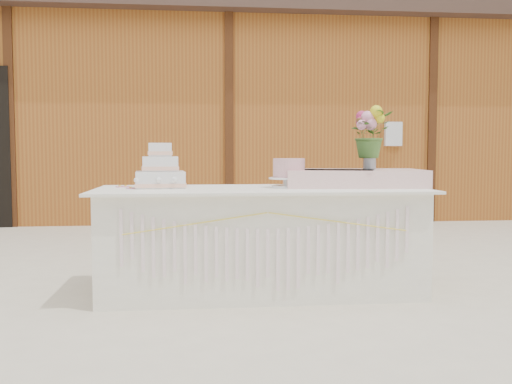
# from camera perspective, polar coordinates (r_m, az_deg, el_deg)

# --- Properties ---
(ground) EXTENTS (80.00, 80.00, 0.00)m
(ground) POSITION_cam_1_polar(r_m,az_deg,el_deg) (4.31, 0.42, -9.88)
(ground) COLOR beige
(ground) RESTS_ON ground
(barn) EXTENTS (12.60, 4.60, 3.30)m
(barn) POSITION_cam_1_polar(r_m,az_deg,el_deg) (10.18, -3.41, 7.61)
(barn) COLOR #94591F
(barn) RESTS_ON ground
(cake_table) EXTENTS (2.40, 1.00, 0.77)m
(cake_table) POSITION_cam_1_polar(r_m,az_deg,el_deg) (4.23, 0.43, -4.79)
(cake_table) COLOR white
(cake_table) RESTS_ON ground
(wedding_cake) EXTENTS (0.39, 0.39, 0.33)m
(wedding_cake) POSITION_cam_1_polar(r_m,az_deg,el_deg) (4.28, -9.56, 1.93)
(wedding_cake) COLOR white
(wedding_cake) RESTS_ON cake_table
(pink_cake_stand) EXTENTS (0.30, 0.30, 0.22)m
(pink_cake_stand) POSITION_cam_1_polar(r_m,az_deg,el_deg) (4.23, 3.31, 2.07)
(pink_cake_stand) COLOR white
(pink_cake_stand) RESTS_ON cake_table
(satin_runner) EXTENTS (1.09, 0.70, 0.13)m
(satin_runner) POSITION_cam_1_polar(r_m,az_deg,el_deg) (4.44, 9.65, 1.39)
(satin_runner) COLOR #F5CBC5
(satin_runner) RESTS_ON cake_table
(flower_vase) EXTENTS (0.10, 0.10, 0.14)m
(flower_vase) POSITION_cam_1_polar(r_m,az_deg,el_deg) (4.50, 11.28, 3.11)
(flower_vase) COLOR #A8A8AD
(flower_vase) RESTS_ON satin_runner
(bouquet) EXTENTS (0.40, 0.38, 0.36)m
(bouquet) POSITION_cam_1_polar(r_m,az_deg,el_deg) (4.50, 11.33, 6.27)
(bouquet) COLOR #3F6829
(bouquet) RESTS_ON flower_vase
(loose_flowers) EXTENTS (0.17, 0.33, 0.02)m
(loose_flowers) POSITION_cam_1_polar(r_m,az_deg,el_deg) (4.32, -13.00, 0.52)
(loose_flowers) COLOR pink
(loose_flowers) RESTS_ON cake_table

